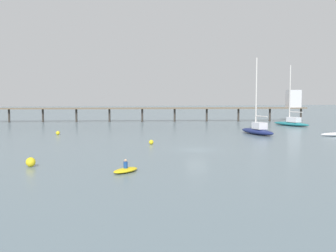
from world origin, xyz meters
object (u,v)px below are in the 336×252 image
sailboat_teal (292,122)px  mooring_buoy_far (58,133)px  sailboat_navy (257,130)px  dinghy_yellow (126,170)px  mooring_buoy_near (151,142)px  pier (192,106)px  mooring_buoy_mid (31,162)px

sailboat_teal → mooring_buoy_far: 49.32m
sailboat_navy → sailboat_teal: 22.33m
dinghy_yellow → sailboat_teal: bearing=49.1°
sailboat_navy → mooring_buoy_far: 33.53m
sailboat_navy → mooring_buoy_far: size_ratio=19.70×
mooring_buoy_far → mooring_buoy_near: mooring_buoy_far is taller
sailboat_navy → sailboat_teal: sailboat_teal is taller
pier → sailboat_navy: sailboat_navy is taller
pier → mooring_buoy_near: size_ratio=134.11×
sailboat_teal → dinghy_yellow: bearing=-130.9°
pier → sailboat_teal: (17.68, -18.15, -3.20)m
pier → dinghy_yellow: bearing=-109.0°
mooring_buoy_mid → sailboat_navy: bearing=37.1°
mooring_buoy_far → mooring_buoy_near: (13.40, -15.78, -0.02)m
sailboat_teal → sailboat_navy: bearing=-132.1°
mooring_buoy_mid → pier: bearing=63.0°
sailboat_navy → mooring_buoy_near: (-19.68, -10.34, -0.52)m
dinghy_yellow → mooring_buoy_near: (5.05, 18.97, 0.10)m
sailboat_navy → mooring_buoy_far: sailboat_navy is taller
sailboat_navy → mooring_buoy_far: (-33.08, 5.44, -0.50)m
sailboat_navy → sailboat_teal: bearing=47.9°
dinghy_yellow → sailboat_navy: bearing=49.9°
sailboat_teal → mooring_buoy_near: (-34.64, -26.91, -0.48)m
dinghy_yellow → mooring_buoy_far: 35.75m
pier → dinghy_yellow: size_ratio=28.16×
dinghy_yellow → mooring_buoy_mid: dinghy_yellow is taller
sailboat_navy → sailboat_teal: (14.97, 16.57, -0.04)m
pier → sailboat_teal: 25.54m
mooring_buoy_near → sailboat_teal: bearing=37.8°
sailboat_teal → mooring_buoy_far: (-48.05, -11.13, -0.46)m
dinghy_yellow → mooring_buoy_near: 19.64m
mooring_buoy_near → sailboat_navy: bearing=27.7°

